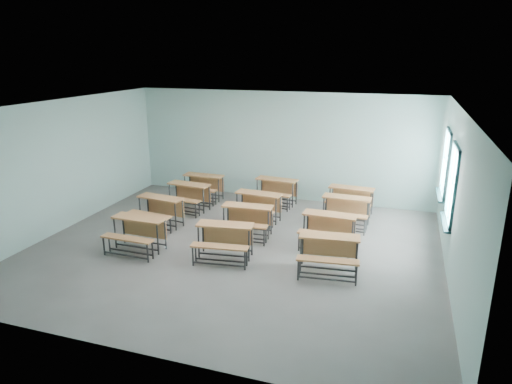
% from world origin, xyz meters
% --- Properties ---
extents(room, '(9.04, 8.04, 3.24)m').
position_xyz_m(room, '(0.08, 0.03, 1.60)').
color(room, slate).
rests_on(room, ground).
extents(desk_unit_r0c0, '(1.23, 0.84, 0.75)m').
position_xyz_m(desk_unit_r0c0, '(-2.01, -0.78, 0.51)').
color(desk_unit_r0c0, '#B17140').
rests_on(desk_unit_r0c0, ground).
extents(desk_unit_r0c1, '(1.30, 0.96, 0.75)m').
position_xyz_m(desk_unit_r0c1, '(-0.01, -0.57, 0.51)').
color(desk_unit_r0c1, '#B17140').
rests_on(desk_unit_r0c1, ground).
extents(desk_unit_r0c2, '(1.29, 0.94, 0.75)m').
position_xyz_m(desk_unit_r0c2, '(2.22, -0.52, 0.51)').
color(desk_unit_r0c2, '#B17140').
rests_on(desk_unit_r0c2, ground).
extents(desk_unit_r1c0, '(1.30, 0.96, 0.75)m').
position_xyz_m(desk_unit_r1c0, '(-2.31, 0.68, 0.51)').
color(desk_unit_r1c0, '#B17140').
rests_on(desk_unit_r1c0, ground).
extents(desk_unit_r1c1, '(1.25, 0.88, 0.75)m').
position_xyz_m(desk_unit_r1c1, '(0.03, 0.75, 0.51)').
color(desk_unit_r1c1, '#B17140').
rests_on(desk_unit_r1c1, ground).
extents(desk_unit_r1c2, '(1.24, 0.86, 0.75)m').
position_xyz_m(desk_unit_r1c2, '(2.00, 0.76, 0.51)').
color(desk_unit_r1c2, '#B17140').
rests_on(desk_unit_r1c2, ground).
extents(desk_unit_r2c0, '(1.29, 0.94, 0.75)m').
position_xyz_m(desk_unit_r2c0, '(-2.17, 2.03, 0.51)').
color(desk_unit_r2c0, '#B17140').
rests_on(desk_unit_r2c0, ground).
extents(desk_unit_r2c1, '(1.28, 0.92, 0.75)m').
position_xyz_m(desk_unit_r2c1, '(-0.05, 1.80, 0.51)').
color(desk_unit_r2c1, '#B17140').
rests_on(desk_unit_r2c1, ground).
extents(desk_unit_r2c2, '(1.24, 0.86, 0.75)m').
position_xyz_m(desk_unit_r2c2, '(2.20, 2.17, 0.51)').
color(desk_unit_r2c2, '#B17140').
rests_on(desk_unit_r2c2, ground).
extents(desk_unit_r3c0, '(1.22, 0.83, 0.75)m').
position_xyz_m(desk_unit_r3c0, '(-2.17, 3.04, 0.51)').
color(desk_unit_r3c0, '#B17140').
rests_on(desk_unit_r3c0, ground).
extents(desk_unit_r3c1, '(1.29, 0.93, 0.75)m').
position_xyz_m(desk_unit_r3c1, '(0.03, 3.29, 0.51)').
color(desk_unit_r3c1, '#B17140').
rests_on(desk_unit_r3c1, ground).
extents(desk_unit_r3c2, '(1.27, 0.91, 0.75)m').
position_xyz_m(desk_unit_r3c2, '(2.21, 3.07, 0.51)').
color(desk_unit_r3c2, '#B17140').
rests_on(desk_unit_r3c2, ground).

